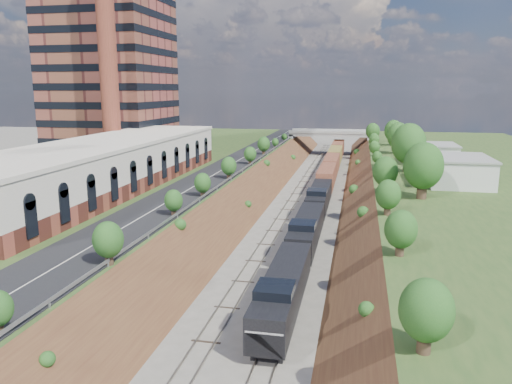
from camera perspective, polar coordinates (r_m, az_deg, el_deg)
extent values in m
cube|color=#2F4E20|center=(99.21, -13.22, 1.57)|extent=(44.00, 180.00, 5.00)
cube|color=#2F4E20|center=(93.35, 26.70, -0.01)|extent=(44.00, 180.00, 5.00)
cube|color=brown|center=(92.68, -0.71, -0.39)|extent=(10.00, 180.00, 10.00)
cube|color=brown|center=(90.63, 13.01, -0.98)|extent=(10.00, 180.00, 10.00)
cube|color=gray|center=(91.26, 4.45, -0.56)|extent=(1.58, 180.00, 0.18)
cube|color=gray|center=(90.77, 7.71, -0.70)|extent=(1.58, 180.00, 0.18)
cube|color=black|center=(92.82, -3.43, 2.77)|extent=(8.00, 180.00, 0.10)
cube|color=#99999E|center=(91.76, -0.96, 3.01)|extent=(0.06, 171.00, 0.30)
cube|color=brown|center=(77.04, -16.80, 1.23)|extent=(14.00, 62.00, 2.20)
cube|color=silver|center=(76.54, -16.95, 3.62)|extent=(14.00, 62.00, 4.30)
cube|color=silver|center=(76.26, -17.05, 5.41)|extent=(14.30, 62.30, 0.50)
cube|color=brown|center=(113.64, -16.42, 15.08)|extent=(22.00, 22.00, 44.00)
cylinder|color=brown|center=(95.66, -16.59, 14.58)|extent=(3.20, 3.20, 40.00)
cube|color=gray|center=(152.69, 4.15, 5.55)|extent=(1.50, 8.00, 6.20)
cube|color=gray|center=(151.39, 12.84, 5.24)|extent=(1.50, 8.00, 6.20)
cube|color=gray|center=(151.30, 8.51, 6.58)|extent=(24.00, 8.00, 1.00)
cube|color=gray|center=(147.25, 8.43, 6.76)|extent=(24.00, 0.30, 0.80)
cube|color=gray|center=(155.21, 8.61, 7.00)|extent=(24.00, 0.30, 0.80)
cube|color=silver|center=(82.80, 22.01, 2.21)|extent=(9.00, 12.00, 4.00)
cube|color=silver|center=(104.26, 19.66, 4.07)|extent=(8.00, 10.00, 3.60)
cylinder|color=#473323|center=(70.24, 18.43, 0.32)|extent=(1.30, 1.30, 2.62)
ellipsoid|color=#23541D|center=(69.72, 18.59, 2.86)|extent=(5.25, 5.25, 6.30)
cylinder|color=#473323|center=(54.38, -10.69, -3.25)|extent=(0.66, 0.66, 1.22)
ellipsoid|color=#23541D|center=(54.02, -10.75, -1.75)|extent=(2.45, 2.45, 2.94)
cube|color=black|center=(39.74, 1.75, -16.89)|extent=(2.40, 4.00, 0.90)
cube|color=black|center=(44.29, 3.15, -11.03)|extent=(3.01, 18.08, 2.92)
cube|color=black|center=(37.80, 1.35, -16.17)|extent=(2.77, 3.00, 1.80)
cube|color=silver|center=(37.34, 1.36, -14.81)|extent=(2.77, 3.00, 0.15)
cube|color=black|center=(39.48, 2.17, -11.21)|extent=(2.95, 3.10, 0.90)
cube|color=black|center=(62.19, 5.81, -4.31)|extent=(3.01, 18.08, 2.92)
cube|color=black|center=(80.63, 7.24, -0.62)|extent=(3.01, 18.08, 2.92)
cube|color=brown|center=(122.04, 8.85, 3.70)|extent=(3.01, 64.27, 3.62)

